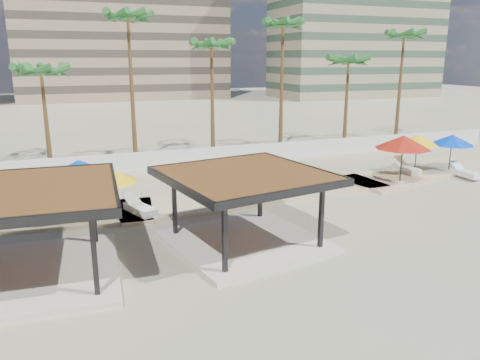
% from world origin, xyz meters
% --- Properties ---
extents(ground, '(200.00, 200.00, 0.00)m').
position_xyz_m(ground, '(0.00, 0.00, 0.00)').
color(ground, tan).
rests_on(ground, ground).
extents(promenade, '(44.45, 7.97, 0.24)m').
position_xyz_m(promenade, '(2.00, 7.67, 0.06)').
color(promenade, '#C6B284').
rests_on(promenade, ground).
extents(boundary_wall, '(56.00, 0.30, 1.20)m').
position_xyz_m(boundary_wall, '(0.00, 16.00, 0.60)').
color(boundary_wall, silver).
rests_on(boundary_wall, ground).
extents(building_mid, '(38.00, 16.00, 30.40)m').
position_xyz_m(building_mid, '(4.00, 78.00, 14.27)').
color(building_mid, '#847259').
rests_on(building_mid, ground).
extents(building_east, '(32.00, 15.00, 36.40)m').
position_xyz_m(building_east, '(48.00, 66.00, 17.27)').
color(building_east, gray).
rests_on(building_east, ground).
extents(pavilion_central, '(7.09, 7.09, 3.09)m').
position_xyz_m(pavilion_central, '(-1.22, 0.69, 1.85)').
color(pavilion_central, beige).
rests_on(pavilion_central, ground).
extents(pavilion_west, '(6.89, 6.89, 3.29)m').
position_xyz_m(pavilion_west, '(-9.59, 0.50, 1.96)').
color(pavilion_west, beige).
rests_on(pavilion_west, ground).
extents(umbrella_b, '(3.23, 3.23, 2.32)m').
position_xyz_m(umbrella_b, '(-6.03, 5.80, 2.17)').
color(umbrella_b, beige).
rests_on(umbrella_b, promenade).
extents(umbrella_c, '(3.53, 3.53, 2.95)m').
position_xyz_m(umbrella_c, '(10.90, 5.80, 2.72)').
color(umbrella_c, beige).
rests_on(umbrella_c, promenade).
extents(umbrella_d, '(3.63, 3.63, 2.50)m').
position_xyz_m(umbrella_d, '(16.05, 7.18, 2.33)').
color(umbrella_d, beige).
rests_on(umbrella_d, promenade).
extents(umbrella_e, '(3.71, 3.71, 2.49)m').
position_xyz_m(umbrella_e, '(13.96, 8.04, 2.32)').
color(umbrella_e, beige).
rests_on(umbrella_e, promenade).
extents(umbrella_f, '(4.14, 4.14, 2.86)m').
position_xyz_m(umbrella_f, '(-7.43, 5.80, 2.64)').
color(umbrella_f, beige).
rests_on(umbrella_f, promenade).
extents(lounger_a, '(1.48, 2.37, 0.85)m').
position_xyz_m(lounger_a, '(-4.78, 5.85, 0.39)').
color(lounger_a, white).
rests_on(lounger_a, promenade).
extents(lounger_b, '(1.48, 2.00, 0.73)m').
position_xyz_m(lounger_b, '(4.22, 8.94, 0.36)').
color(lounger_b, white).
rests_on(lounger_b, promenade).
extents(lounger_c, '(0.74, 2.16, 0.81)m').
position_xyz_m(lounger_c, '(16.12, 5.85, 0.38)').
color(lounger_c, white).
rests_on(lounger_c, promenade).
extents(lounger_d, '(0.91, 2.38, 0.88)m').
position_xyz_m(lounger_d, '(13.27, 8.12, 0.39)').
color(lounger_d, white).
rests_on(lounger_d, promenade).
extents(palm_c, '(3.00, 3.00, 7.62)m').
position_xyz_m(palm_c, '(-9.00, 18.10, 6.55)').
color(palm_c, brown).
rests_on(palm_c, ground).
extents(palm_d, '(3.00, 3.00, 11.27)m').
position_xyz_m(palm_d, '(-3.00, 18.90, 9.98)').
color(palm_d, brown).
rests_on(palm_d, ground).
extents(palm_e, '(3.00, 3.00, 9.39)m').
position_xyz_m(palm_e, '(3.00, 18.40, 8.22)').
color(palm_e, brown).
rests_on(palm_e, ground).
extents(palm_f, '(3.00, 3.00, 11.03)m').
position_xyz_m(palm_f, '(9.00, 18.60, 9.75)').
color(palm_f, brown).
rests_on(palm_f, ground).
extents(palm_g, '(3.00, 3.00, 8.22)m').
position_xyz_m(palm_g, '(15.00, 18.20, 7.12)').
color(palm_g, brown).
rests_on(palm_g, ground).
extents(palm_h, '(3.00, 3.00, 10.41)m').
position_xyz_m(palm_h, '(21.00, 18.80, 9.17)').
color(palm_h, brown).
rests_on(palm_h, ground).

